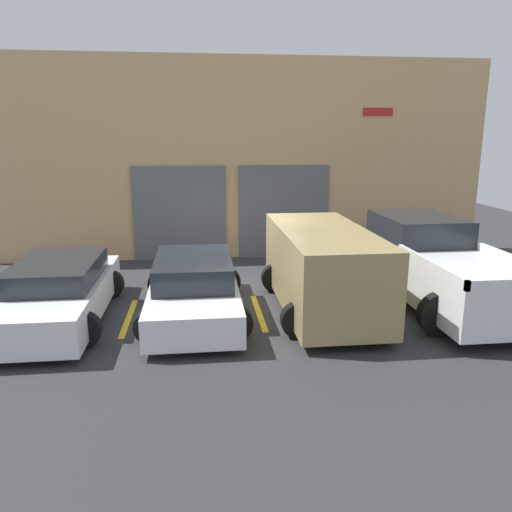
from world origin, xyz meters
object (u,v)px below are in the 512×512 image
at_px(pickup_truck, 438,265).
at_px(van_right, 59,292).
at_px(sedan_side, 322,267).
at_px(sedan_white, 194,288).

bearing_deg(pickup_truck, van_right, -178.24).
relative_size(sedan_side, van_right, 1.01).
relative_size(sedan_white, van_right, 0.97).
bearing_deg(sedan_side, pickup_truck, 5.70).
xyz_separation_m(sedan_white, sedan_side, (2.68, -0.03, 0.37)).
bearing_deg(pickup_truck, sedan_side, -174.30).
distance_m(pickup_truck, sedan_side, 2.69).
bearing_deg(van_right, pickup_truck, 1.76).
distance_m(pickup_truck, van_right, 8.03).
height_order(pickup_truck, sedan_side, pickup_truck).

